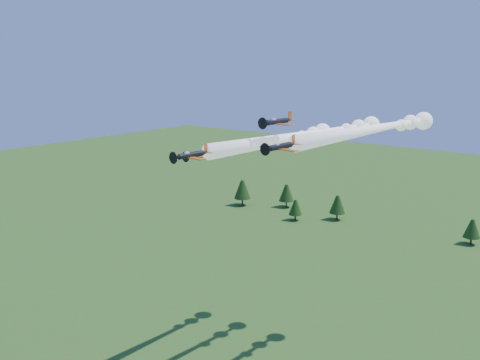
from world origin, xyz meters
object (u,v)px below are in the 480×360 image
Objects in this scene: plane_left at (286,139)px; plane_right at (380,128)px; plane_slot at (277,122)px; plane_lead at (317,134)px.

plane_right is (20.60, -0.12, 3.93)m from plane_left.
plane_slot reaches higher than plane_left.
plane_lead is 7.54× the size of plane_slot.
plane_left is 0.84× the size of plane_right.
plane_right is 21.63m from plane_slot.
plane_lead is 11.64m from plane_right.
plane_right is at bearing 26.87° from plane_lead.
plane_left is at bearing 124.51° from plane_slot.
plane_slot reaches higher than plane_lead.
plane_left is 5.81× the size of plane_slot.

